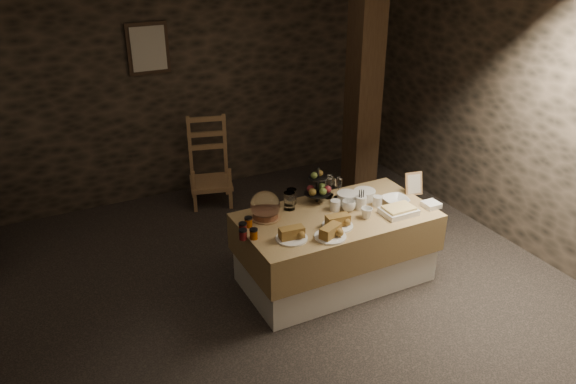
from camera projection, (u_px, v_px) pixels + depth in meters
name	position (u px, v px, depth m)	size (l,w,h in m)	color
ground_plane	(258.00, 303.00, 4.85)	(5.50, 5.00, 0.01)	black
room_shell	(253.00, 132.00, 4.18)	(5.52, 5.02, 2.60)	black
buffet_table	(336.00, 243.00, 5.01)	(1.70, 0.90, 0.67)	silver
chair	(208.00, 165.00, 6.46)	(0.57, 0.55, 0.78)	#8E603B
timber_column	(363.00, 93.00, 6.09)	(0.30, 0.30, 2.60)	black
framed_picture	(148.00, 48.00, 6.02)	(0.45, 0.04, 0.55)	#312116
plate_stack_a	(347.00, 198.00, 5.06)	(0.19, 0.19, 0.10)	silver
plate_stack_b	(365.00, 195.00, 5.15)	(0.20, 0.20, 0.09)	silver
cutlery_holder	(361.00, 203.00, 4.96)	(0.10, 0.10, 0.12)	silver
cup_a	(349.00, 206.00, 4.93)	(0.12, 0.12, 0.10)	silver
cup_b	(367.00, 213.00, 4.81)	(0.10, 0.10, 0.09)	silver
mug_c	(335.00, 205.00, 4.94)	(0.09, 0.09, 0.10)	silver
mug_d	(377.00, 201.00, 5.02)	(0.08, 0.08, 0.09)	silver
bowl	(395.00, 201.00, 5.06)	(0.23, 0.23, 0.06)	silver
cake_dome	(265.00, 207.00, 4.78)	(0.26, 0.26, 0.26)	#8E603B
fruit_stand	(318.00, 189.00, 5.05)	(0.24, 0.24, 0.34)	black
bread_platter_left	(292.00, 235.00, 4.49)	(0.26, 0.26, 0.11)	silver
bread_platter_center	(330.00, 233.00, 4.51)	(0.26, 0.26, 0.11)	silver
bread_platter_right	(338.00, 222.00, 4.68)	(0.26, 0.26, 0.11)	silver
jam_jars	(247.00, 230.00, 4.56)	(0.18, 0.26, 0.07)	maroon
tart_dish	(399.00, 211.00, 4.88)	(0.30, 0.22, 0.07)	silver
square_dish	(431.00, 205.00, 5.01)	(0.14, 0.14, 0.04)	silver
menu_frame	(414.00, 184.00, 5.25)	(0.17, 0.02, 0.22)	#8E603B
storage_jar_a	(289.00, 201.00, 4.94)	(0.10, 0.10, 0.16)	white
storage_jar_b	(292.00, 196.00, 5.05)	(0.09, 0.09, 0.14)	white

